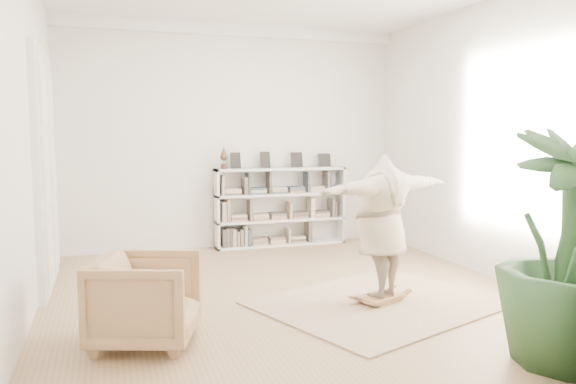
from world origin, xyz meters
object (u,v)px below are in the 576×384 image
object	(u,v)px
armchair	(146,300)
houseplant	(567,248)
rocker_board	(380,297)
bookshelf	(280,207)
person	(382,222)

from	to	relation	value
armchair	houseplant	distance (m)	3.56
houseplant	rocker_board	bearing A→B (deg)	108.65
bookshelf	person	world-z (taller)	person
bookshelf	person	size ratio (longest dim) A/B	1.15
bookshelf	rocker_board	bearing A→B (deg)	-88.48
rocker_board	houseplant	world-z (taller)	houseplant
bookshelf	person	xyz separation A→B (m)	(0.09, -3.45, 0.27)
bookshelf	rocker_board	xyz separation A→B (m)	(0.09, -3.45, -0.57)
armchair	rocker_board	distance (m)	2.60
armchair	rocker_board	bearing A→B (deg)	-61.93
bookshelf	houseplant	size ratio (longest dim) A/B	1.15
bookshelf	houseplant	xyz separation A→B (m)	(0.74, -5.37, 0.32)
bookshelf	rocker_board	world-z (taller)	bookshelf
armchair	rocker_board	xyz separation A→B (m)	(2.54, 0.43, -0.33)
rocker_board	person	bearing A→B (deg)	132.74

